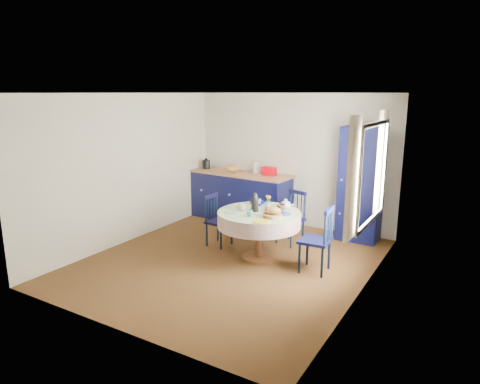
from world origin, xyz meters
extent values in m
plane|color=black|center=(0.00, 0.00, 0.00)|extent=(4.50, 4.50, 0.00)
plane|color=white|center=(0.00, 0.00, 2.50)|extent=(4.50, 4.50, 0.00)
cube|color=beige|center=(0.00, 2.25, 1.25)|extent=(4.00, 0.02, 2.50)
cube|color=beige|center=(-2.00, 0.00, 1.25)|extent=(0.02, 4.50, 2.50)
cube|color=beige|center=(2.00, 0.00, 1.25)|extent=(0.02, 4.50, 2.50)
plane|color=white|center=(2.00, 0.30, 1.50)|extent=(0.00, 1.20, 1.20)
cube|color=#EFDFCA|center=(1.92, -0.40, 1.55)|extent=(0.05, 0.34, 1.45)
cube|color=#EFDFCA|center=(1.92, 1.00, 1.55)|extent=(0.05, 0.34, 1.45)
cube|color=black|center=(-1.00, 1.96, 0.46)|extent=(2.15, 0.77, 0.93)
cube|color=#B67653|center=(-1.00, 1.96, 0.95)|extent=(2.21, 0.81, 0.04)
cube|color=#A8000B|center=(-0.35, 1.96, 1.05)|extent=(0.27, 0.16, 0.16)
cube|color=#B67653|center=(-1.10, 1.88, 0.98)|extent=(0.35, 0.26, 0.02)
ellipsoid|color=tan|center=(-1.10, 1.88, 1.05)|extent=(0.31, 0.20, 0.13)
cylinder|color=silver|center=(-0.69, 2.09, 1.08)|extent=(0.12, 0.12, 0.22)
cube|color=black|center=(1.40, 2.00, 0.98)|extent=(0.69, 0.49, 1.96)
cylinder|color=white|center=(1.14, 1.75, 1.08)|extent=(0.04, 0.02, 0.04)
cylinder|color=white|center=(1.14, 1.75, 0.49)|extent=(0.04, 0.02, 0.04)
cylinder|color=brown|center=(0.35, 0.30, 0.03)|extent=(0.52, 0.52, 0.05)
cylinder|color=brown|center=(0.35, 0.30, 0.37)|extent=(0.11, 0.11, 0.69)
cylinder|color=brown|center=(0.35, 0.30, 0.73)|extent=(1.20, 1.20, 0.03)
cylinder|color=white|center=(0.35, 0.30, 0.64)|extent=(1.26, 1.26, 0.22)
cylinder|color=silver|center=(0.35, 0.30, 0.75)|extent=(1.26, 1.26, 0.01)
cylinder|color=#86BBB6|center=(0.00, 0.07, 0.77)|extent=(0.22, 0.22, 0.01)
cylinder|color=gold|center=(0.60, -0.14, 0.77)|extent=(0.22, 0.22, 0.01)
cylinder|color=navy|center=(0.73, 0.36, 0.77)|extent=(0.22, 0.22, 0.01)
cylinder|color=#8DAC71|center=(0.46, 0.73, 0.77)|extent=(0.22, 0.22, 0.01)
cylinder|color=gold|center=(-0.05, 0.47, 0.77)|extent=(0.22, 0.22, 0.01)
cylinder|color=olive|center=(0.65, 0.14, 0.78)|extent=(0.28, 0.28, 0.05)
ellipsoid|color=tan|center=(0.65, 0.14, 0.86)|extent=(0.26, 0.16, 0.11)
cube|color=silver|center=(0.23, 0.35, 0.78)|extent=(0.10, 0.07, 0.04)
cylinder|color=black|center=(-0.39, 0.36, 0.19)|extent=(0.03, 0.03, 0.39)
cylinder|color=black|center=(-0.37, 0.67, 0.19)|extent=(0.03, 0.03, 0.39)
cylinder|color=black|center=(-0.68, 0.38, 0.19)|extent=(0.03, 0.03, 0.39)
cylinder|color=black|center=(-0.66, 0.69, 0.19)|extent=(0.03, 0.03, 0.39)
cube|color=black|center=(-0.52, 0.52, 0.41)|extent=(0.39, 0.40, 0.04)
cylinder|color=black|center=(-0.70, 0.38, 0.62)|extent=(0.03, 0.03, 0.43)
cylinder|color=black|center=(-0.68, 0.69, 0.62)|extent=(0.03, 0.03, 0.43)
cube|color=black|center=(-0.69, 0.53, 0.82)|extent=(0.06, 0.35, 0.05)
cylinder|color=black|center=(-0.69, 0.45, 0.61)|extent=(0.02, 0.02, 0.36)
cylinder|color=black|center=(-0.69, 0.53, 0.61)|extent=(0.02, 0.02, 0.36)
cylinder|color=black|center=(-0.68, 0.62, 0.61)|extent=(0.02, 0.02, 0.36)
cylinder|color=black|center=(0.26, 1.09, 0.21)|extent=(0.03, 0.03, 0.41)
cylinder|color=black|center=(0.57, 0.99, 0.21)|extent=(0.03, 0.03, 0.41)
cylinder|color=black|center=(0.36, 1.38, 0.21)|extent=(0.03, 0.03, 0.41)
cylinder|color=black|center=(0.67, 1.28, 0.21)|extent=(0.03, 0.03, 0.41)
cube|color=black|center=(0.47, 1.19, 0.43)|extent=(0.50, 0.49, 0.04)
cylinder|color=black|center=(0.37, 1.40, 0.66)|extent=(0.03, 0.03, 0.46)
cylinder|color=black|center=(0.67, 1.30, 0.66)|extent=(0.03, 0.03, 0.46)
cube|color=black|center=(0.52, 1.35, 0.87)|extent=(0.36, 0.15, 0.06)
cylinder|color=black|center=(0.44, 1.38, 0.64)|extent=(0.02, 0.02, 0.38)
cylinder|color=black|center=(0.52, 1.35, 0.64)|extent=(0.02, 0.02, 0.38)
cylinder|color=black|center=(0.60, 1.32, 0.64)|extent=(0.02, 0.02, 0.38)
cylinder|color=black|center=(1.07, 0.48, 0.22)|extent=(0.04, 0.04, 0.44)
cylinder|color=black|center=(1.09, 0.13, 0.22)|extent=(0.04, 0.04, 0.44)
cylinder|color=black|center=(1.39, 0.50, 0.22)|extent=(0.04, 0.04, 0.44)
cylinder|color=black|center=(1.42, 0.15, 0.22)|extent=(0.04, 0.04, 0.44)
cube|color=black|center=(1.24, 0.32, 0.46)|extent=(0.44, 0.46, 0.04)
cylinder|color=black|center=(1.42, 0.50, 0.71)|extent=(0.04, 0.04, 0.49)
cylinder|color=black|center=(1.44, 0.15, 0.71)|extent=(0.04, 0.04, 0.49)
cube|color=black|center=(1.43, 0.33, 0.93)|extent=(0.07, 0.39, 0.06)
cylinder|color=black|center=(1.42, 0.42, 0.69)|extent=(0.02, 0.02, 0.41)
cylinder|color=black|center=(1.43, 0.33, 0.69)|extent=(0.02, 0.02, 0.41)
cylinder|color=black|center=(1.43, 0.23, 0.69)|extent=(0.02, 0.02, 0.41)
imported|color=silver|center=(0.09, 0.24, 0.81)|extent=(0.13, 0.13, 0.10)
imported|color=#327170|center=(0.34, 0.01, 0.80)|extent=(0.10, 0.10, 0.09)
imported|color=black|center=(0.60, 0.51, 0.81)|extent=(0.13, 0.13, 0.10)
imported|color=silver|center=(0.15, 0.64, 0.80)|extent=(0.10, 0.10, 0.09)
imported|color=navy|center=(0.14, 0.63, 0.79)|extent=(0.24, 0.24, 0.06)
camera|label=1|loc=(3.25, -5.17, 2.51)|focal=32.00mm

